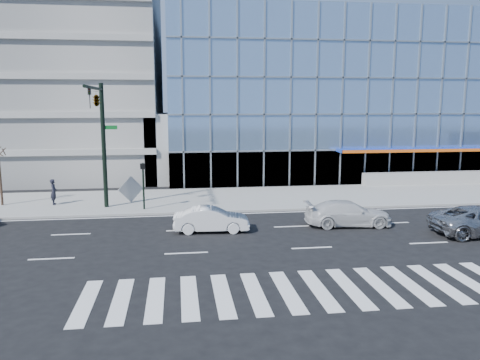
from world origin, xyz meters
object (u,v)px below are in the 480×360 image
(white_suv, at_px, (348,213))
(white_sedan, at_px, (211,219))
(ped_signal_post, at_px, (143,179))
(tilted_panel, at_px, (131,189))
(pedestrian, at_px, (54,192))
(traffic_signal, at_px, (99,115))

(white_suv, distance_m, white_sedan, 7.78)
(ped_signal_post, bearing_deg, tilted_panel, 113.64)
(tilted_panel, bearing_deg, pedestrian, 153.44)
(white_sedan, bearing_deg, pedestrian, 56.30)
(white_suv, relative_size, white_sedan, 1.20)
(traffic_signal, height_order, white_suv, traffic_signal)
(traffic_signal, height_order, pedestrian, traffic_signal)
(pedestrian, bearing_deg, white_suv, -121.20)
(white_sedan, xyz_separation_m, pedestrian, (-10.03, 7.61, 0.35))
(white_suv, bearing_deg, ped_signal_post, 70.41)
(traffic_signal, relative_size, ped_signal_post, 2.67)
(ped_signal_post, height_order, tilted_panel, ped_signal_post)
(white_sedan, height_order, tilted_panel, tilted_panel)
(ped_signal_post, xyz_separation_m, white_sedan, (3.94, -5.34, -1.47))
(ped_signal_post, distance_m, tilted_panel, 2.76)
(white_suv, height_order, white_sedan, white_suv)
(ped_signal_post, relative_size, pedestrian, 1.73)
(white_suv, height_order, tilted_panel, tilted_panel)
(ped_signal_post, xyz_separation_m, white_suv, (11.72, -5.14, -1.43))
(tilted_panel, bearing_deg, white_suv, -57.72)
(traffic_signal, distance_m, pedestrian, 6.81)
(traffic_signal, bearing_deg, ped_signal_post, 8.52)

